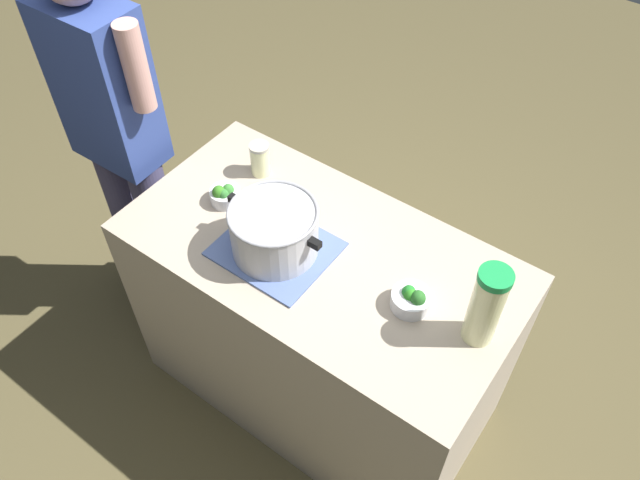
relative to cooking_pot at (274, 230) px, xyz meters
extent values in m
plane|color=brown|center=(-0.12, -0.08, -0.98)|extent=(8.00, 8.00, 0.00)
cube|color=tan|center=(-0.12, -0.08, -0.54)|extent=(1.30, 0.68, 0.89)
cube|color=#576DA6|center=(0.00, 0.00, -0.09)|extent=(0.35, 0.31, 0.01)
cylinder|color=#B7B7BC|center=(0.00, 0.00, -0.01)|extent=(0.28, 0.28, 0.16)
torus|color=#99999E|center=(0.00, 0.00, 0.08)|extent=(0.28, 0.28, 0.01)
cube|color=black|center=(-0.16, 0.00, 0.04)|extent=(0.04, 0.02, 0.02)
cube|color=black|center=(0.16, 0.00, 0.04)|extent=(0.04, 0.02, 0.02)
cylinder|color=#EEEDA9|center=(-0.67, -0.09, 0.03)|extent=(0.09, 0.09, 0.26)
cylinder|color=#178C40|center=(-0.67, -0.09, 0.17)|extent=(0.09, 0.09, 0.02)
ellipsoid|color=yellow|center=(-0.65, -0.09, 0.07)|extent=(0.04, 0.04, 0.01)
cylinder|color=beige|center=(0.27, -0.26, -0.04)|extent=(0.07, 0.07, 0.11)
cylinder|color=#B2AD99|center=(0.27, -0.26, 0.02)|extent=(0.07, 0.07, 0.01)
cylinder|color=silver|center=(-0.46, -0.06, -0.07)|extent=(0.12, 0.12, 0.05)
ellipsoid|color=#2C8121|center=(-0.46, -0.06, -0.04)|extent=(0.04, 0.04, 0.05)
ellipsoid|color=#286424|center=(-0.48, -0.06, -0.04)|extent=(0.05, 0.05, 0.05)
ellipsoid|color=#217B27|center=(-0.45, -0.07, -0.04)|extent=(0.04, 0.04, 0.05)
cylinder|color=silver|center=(0.27, -0.07, -0.07)|extent=(0.11, 0.11, 0.05)
ellipsoid|color=#377B31|center=(0.27, -0.08, -0.05)|extent=(0.04, 0.04, 0.05)
ellipsoid|color=#30722E|center=(0.26, -0.06, -0.05)|extent=(0.04, 0.04, 0.04)
ellipsoid|color=#347720|center=(0.28, -0.05, -0.04)|extent=(0.05, 0.05, 0.05)
cylinder|color=#444064|center=(0.69, -0.06, -0.56)|extent=(0.14, 0.14, 0.84)
cylinder|color=#444064|center=(0.89, -0.06, -0.56)|extent=(0.14, 0.14, 0.84)
cube|color=navy|center=(0.79, -0.06, 0.17)|extent=(0.35, 0.21, 0.61)
cylinder|color=tan|center=(0.58, -0.06, 0.32)|extent=(0.08, 0.08, 0.30)
cylinder|color=tan|center=(1.00, -0.06, 0.32)|extent=(0.08, 0.08, 0.30)
camera|label=1|loc=(-0.89, 0.98, 1.46)|focal=35.75mm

